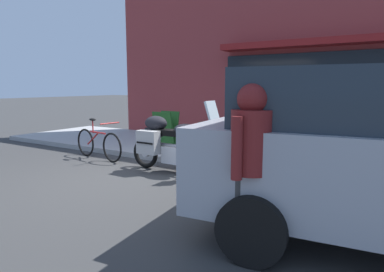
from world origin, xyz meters
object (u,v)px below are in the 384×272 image
Objects in this scene: parked_bicycle at (98,143)px; touring_motorcycle at (170,142)px; pedestrian_walking at (251,151)px; sandwich_board_sign at (166,129)px.

touring_motorcycle is at bearing -3.44° from parked_bicycle.
pedestrian_walking is 1.88× the size of sandwich_board_sign.
parked_bicycle is 5.17m from pedestrian_walking.
pedestrian_walking is (2.48, -2.20, 0.45)m from touring_motorcycle.
parked_bicycle is 1.87× the size of sandwich_board_sign.
sandwich_board_sign is at bearing 62.48° from parked_bicycle.
touring_motorcycle is 1.31× the size of parked_bicycle.
sandwich_board_sign is (-1.29, 1.63, -0.03)m from touring_motorcycle.
sandwich_board_sign reaches higher than parked_bicycle.
parked_bicycle is at bearing -117.52° from sandwich_board_sign.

